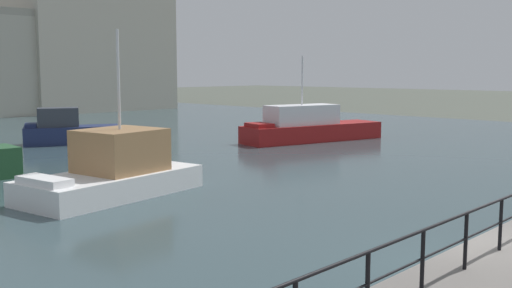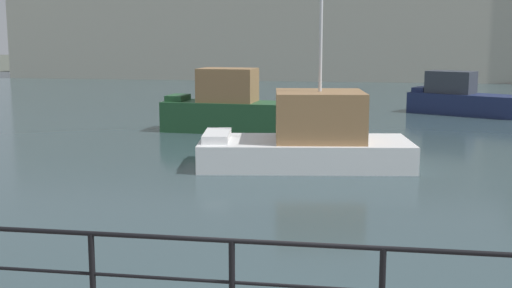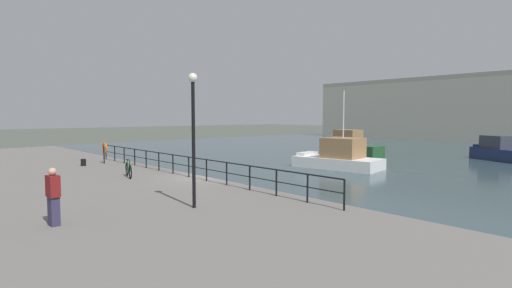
# 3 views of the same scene
# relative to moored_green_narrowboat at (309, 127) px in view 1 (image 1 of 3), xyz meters

# --- Properties ---
(ground_plane) EXTENTS (240.00, 240.00, 0.00)m
(ground_plane) POSITION_rel_moored_green_narrowboat_xyz_m (-16.87, -17.97, -0.89)
(ground_plane) COLOR #4C5147
(moored_green_narrowboat) EXTENTS (9.81, 4.57, 5.31)m
(moored_green_narrowboat) POSITION_rel_moored_green_narrowboat_xyz_m (0.00, 0.00, 0.00)
(moored_green_narrowboat) COLOR maroon
(moored_green_narrowboat) RESTS_ON water_basin
(moored_harbor_tender) EXTENTS (6.81, 3.75, 5.83)m
(moored_harbor_tender) POSITION_rel_moored_green_narrowboat_xyz_m (-17.62, -5.27, -0.01)
(moored_harbor_tender) COLOR white
(moored_harbor_tender) RESTS_ON water_basin
(moored_white_yacht) EXTENTS (5.75, 4.21, 2.19)m
(moored_white_yacht) POSITION_rel_moored_green_narrowboat_xyz_m (-11.11, 9.65, -0.08)
(moored_white_yacht) COLOR navy
(moored_white_yacht) RESTS_ON water_basin
(quay_railing) EXTENTS (21.02, 0.07, 1.08)m
(quay_railing) POSITION_rel_moored_green_narrowboat_xyz_m (-18.13, -18.72, 0.63)
(quay_railing) COLOR black
(quay_railing) RESTS_ON quay_promenade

